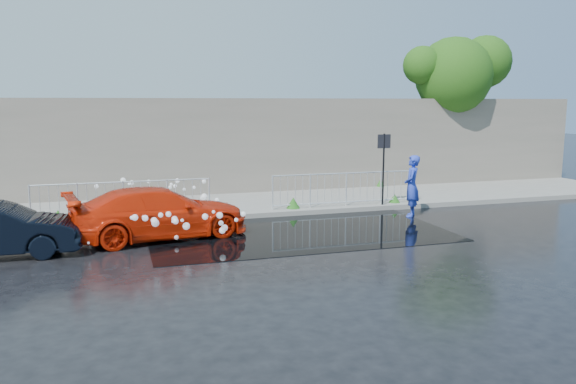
# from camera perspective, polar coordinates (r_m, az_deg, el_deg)

# --- Properties ---
(ground) EXTENTS (90.00, 90.00, 0.00)m
(ground) POSITION_cam_1_polar(r_m,az_deg,el_deg) (14.47, 0.08, -4.91)
(ground) COLOR black
(ground) RESTS_ON ground
(pavement) EXTENTS (30.00, 4.00, 0.15)m
(pavement) POSITION_cam_1_polar(r_m,az_deg,el_deg) (19.18, -4.33, -1.22)
(pavement) COLOR slate
(pavement) RESTS_ON ground
(curb) EXTENTS (30.00, 0.25, 0.16)m
(curb) POSITION_cam_1_polar(r_m,az_deg,el_deg) (17.27, -2.86, -2.34)
(curb) COLOR slate
(curb) RESTS_ON ground
(retaining_wall) EXTENTS (30.00, 0.60, 3.50)m
(retaining_wall) POSITION_cam_1_polar(r_m,az_deg,el_deg) (21.09, -5.72, 4.70)
(retaining_wall) COLOR #666156
(retaining_wall) RESTS_ON pavement
(puddle) EXTENTS (8.00, 5.00, 0.01)m
(puddle) POSITION_cam_1_polar(r_m,az_deg,el_deg) (15.54, 0.75, -3.90)
(puddle) COLOR black
(puddle) RESTS_ON ground
(sign_post) EXTENTS (0.45, 0.06, 2.50)m
(sign_post) POSITION_cam_1_polar(r_m,az_deg,el_deg) (18.59, 9.69, 3.48)
(sign_post) COLOR black
(sign_post) RESTS_ON ground
(tree) EXTENTS (4.89, 3.21, 6.30)m
(tree) POSITION_cam_1_polar(r_m,az_deg,el_deg) (25.05, 16.90, 11.54)
(tree) COLOR #332114
(tree) RESTS_ON ground
(railing_left) EXTENTS (5.05, 0.05, 1.10)m
(railing_left) POSITION_cam_1_polar(r_m,az_deg,el_deg) (16.99, -16.36, -0.64)
(railing_left) COLOR silver
(railing_left) RESTS_ON pavement
(railing_right) EXTENTS (5.05, 0.05, 1.10)m
(railing_right) POSITION_cam_1_polar(r_m,az_deg,el_deg) (18.43, 5.93, 0.42)
(railing_right) COLOR silver
(railing_right) RESTS_ON pavement
(weeds) EXTENTS (12.17, 3.93, 0.42)m
(weeds) POSITION_cam_1_polar(r_m,az_deg,el_deg) (18.64, -5.54, -0.76)
(weeds) COLOR #16551A
(weeds) RESTS_ON pavement
(water_spray) EXTENTS (3.60, 5.41, 1.09)m
(water_spray) POSITION_cam_1_polar(r_m,az_deg,el_deg) (15.48, -11.70, -1.47)
(water_spray) COLOR white
(water_spray) RESTS_ON ground
(red_car) EXTENTS (4.86, 2.65, 1.33)m
(red_car) POSITION_cam_1_polar(r_m,az_deg,el_deg) (14.94, -12.95, -2.07)
(red_car) COLOR red
(red_car) RESTS_ON ground
(person) EXTENTS (0.75, 0.83, 1.90)m
(person) POSITION_cam_1_polar(r_m,az_deg,el_deg) (17.70, 12.47, 0.59)
(person) COLOR blue
(person) RESTS_ON ground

